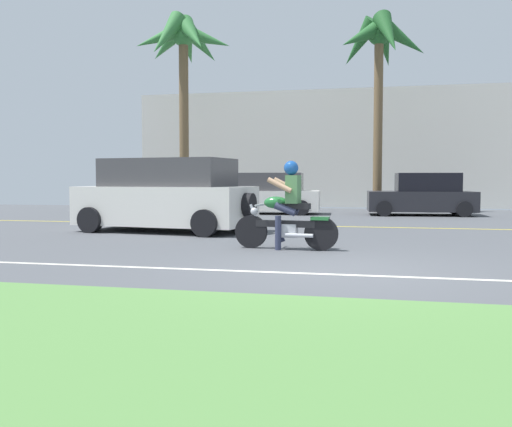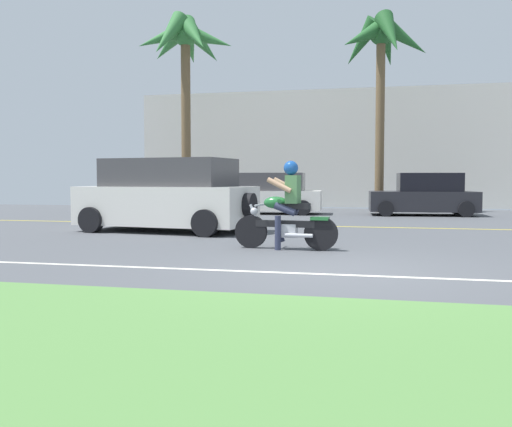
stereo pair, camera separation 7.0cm
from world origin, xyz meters
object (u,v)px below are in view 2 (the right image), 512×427
(parked_car_0, at_px, (129,194))
(parked_car_2, at_px, (424,196))
(motorcyclist, at_px, (286,212))
(suv_nearby, at_px, (168,196))
(palm_tree_0, at_px, (185,48))
(palm_tree_1, at_px, (381,49))
(parked_car_1, at_px, (266,195))

(parked_car_0, distance_m, parked_car_2, 11.88)
(motorcyclist, relative_size, suv_nearby, 0.43)
(palm_tree_0, distance_m, palm_tree_1, 8.54)
(parked_car_1, bearing_deg, motorcyclist, -75.81)
(motorcyclist, xyz_separation_m, parked_car_0, (-8.78, 11.58, -0.01))
(suv_nearby, distance_m, palm_tree_0, 12.88)
(suv_nearby, bearing_deg, palm_tree_1, 63.20)
(motorcyclist, relative_size, palm_tree_1, 0.25)
(parked_car_1, relative_size, palm_tree_1, 0.57)
(motorcyclist, distance_m, palm_tree_1, 14.34)
(palm_tree_1, bearing_deg, palm_tree_0, 175.00)
(suv_nearby, bearing_deg, parked_car_0, 121.20)
(palm_tree_0, relative_size, palm_tree_1, 1.09)
(suv_nearby, height_order, palm_tree_0, palm_tree_0)
(parked_car_1, bearing_deg, palm_tree_0, 145.81)
(motorcyclist, bearing_deg, parked_car_0, 127.16)
(motorcyclist, height_order, parked_car_1, motorcyclist)
(parked_car_2, distance_m, palm_tree_0, 12.25)
(parked_car_1, xyz_separation_m, parked_car_2, (5.85, 0.42, -0.01))
(motorcyclist, height_order, parked_car_2, motorcyclist)
(parked_car_2, height_order, palm_tree_0, palm_tree_0)
(motorcyclist, xyz_separation_m, suv_nearby, (-3.61, 3.05, 0.19))
(parked_car_1, bearing_deg, suv_nearby, -96.29)
(parked_car_1, relative_size, parked_car_2, 1.14)
(suv_nearby, xyz_separation_m, parked_car_1, (0.86, 7.83, -0.17))
(parked_car_2, bearing_deg, palm_tree_0, 166.18)
(palm_tree_0, bearing_deg, suv_nearby, -72.29)
(palm_tree_0, bearing_deg, parked_car_2, -13.82)
(suv_nearby, distance_m, parked_car_0, 9.97)
(motorcyclist, height_order, parked_car_0, motorcyclist)
(suv_nearby, height_order, palm_tree_1, palm_tree_1)
(suv_nearby, distance_m, parked_car_2, 10.64)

